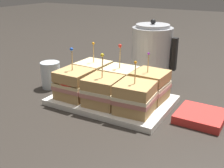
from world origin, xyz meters
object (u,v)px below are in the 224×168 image
object	(u,v)px
sandwich_front_left	(74,84)
sandwich_front_center	(103,91)
sandwich_back_left	(93,75)
drinking_glass	(51,75)
sandwich_back_right	(150,85)
kettle_steel	(152,53)
serving_platter	(112,100)
sandwich_front_right	(135,98)
sandwich_back_center	(120,80)
napkin_stack	(200,116)

from	to	relation	value
sandwich_front_left	sandwich_front_center	xyz separation A→B (m)	(0.11, -0.00, -0.00)
sandwich_front_left	sandwich_back_left	bearing A→B (deg)	88.82
drinking_glass	sandwich_back_right	bearing A→B (deg)	6.55
sandwich_front_center	kettle_steel	distance (m)	0.34
sandwich_front_left	sandwich_back_left	xyz separation A→B (m)	(0.00, 0.11, -0.00)
serving_platter	sandwich_front_center	world-z (taller)	sandwich_front_center
sandwich_front_right	serving_platter	bearing A→B (deg)	153.19
drinking_glass	serving_platter	bearing A→B (deg)	-2.44
sandwich_front_right	kettle_steel	distance (m)	0.35
sandwich_back_center	drinking_glass	distance (m)	0.27
sandwich_front_left	kettle_steel	size ratio (longest dim) A/B	0.69
sandwich_front_left	drinking_glass	size ratio (longest dim) A/B	1.70
kettle_steel	sandwich_front_center	bearing A→B (deg)	-93.25
sandwich_front_left	sandwich_front_center	distance (m)	0.11
serving_platter	napkin_stack	xyz separation A→B (m)	(0.28, 0.02, 0.00)
sandwich_back_center	napkin_stack	bearing A→B (deg)	-6.66
kettle_steel	drinking_glass	bearing A→B (deg)	-136.61
sandwich_front_right	sandwich_back_right	size ratio (longest dim) A/B	0.99
serving_platter	sandwich_front_left	size ratio (longest dim) A/B	2.29
sandwich_front_center	serving_platter	bearing A→B (deg)	90.69
serving_platter	kettle_steel	size ratio (longest dim) A/B	1.58
sandwich_back_center	napkin_stack	xyz separation A→B (m)	(0.28, -0.03, -0.05)
serving_platter	kettle_steel	xyz separation A→B (m)	(0.02, 0.29, 0.10)
sandwich_back_right	kettle_steel	size ratio (longest dim) A/B	0.65
sandwich_front_left	serving_platter	bearing A→B (deg)	26.50
kettle_steel	napkin_stack	size ratio (longest dim) A/B	1.79
sandwich_back_right	sandwich_front_left	bearing A→B (deg)	-153.44
drinking_glass	napkin_stack	xyz separation A→B (m)	(0.55, 0.01, -0.04)
sandwich_back_left	drinking_glass	distance (m)	0.17
drinking_glass	napkin_stack	size ratio (longest dim) A/B	0.72
drinking_glass	sandwich_front_right	bearing A→B (deg)	-9.92
sandwich_back_right	drinking_glass	world-z (taller)	sandwich_back_right
sandwich_back_right	napkin_stack	distance (m)	0.18
drinking_glass	sandwich_front_center	bearing A→B (deg)	-13.91
sandwich_front_left	drinking_glass	world-z (taller)	sandwich_front_left
serving_platter	sandwich_back_center	distance (m)	0.08
sandwich_front_center	sandwich_back_center	world-z (taller)	sandwich_back_center
serving_platter	sandwich_front_right	bearing A→B (deg)	-26.81
sandwich_front_center	drinking_glass	bearing A→B (deg)	166.09
sandwich_back_center	sandwich_front_right	bearing A→B (deg)	-45.29
sandwich_back_center	kettle_steel	world-z (taller)	kettle_steel
sandwich_front_center	sandwich_front_left	bearing A→B (deg)	179.68
serving_platter	sandwich_back_right	bearing A→B (deg)	26.63
sandwich_back_left	napkin_stack	size ratio (longest dim) A/B	1.22
sandwich_front_center	sandwich_back_left	world-z (taller)	sandwich_back_left
sandwich_front_center	drinking_glass	world-z (taller)	sandwich_front_center
sandwich_back_right	serving_platter	bearing A→B (deg)	-153.37
serving_platter	sandwich_front_center	distance (m)	0.08
kettle_steel	serving_platter	bearing A→B (deg)	-94.01
sandwich_front_left	sandwich_back_center	size ratio (longest dim) A/B	0.98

